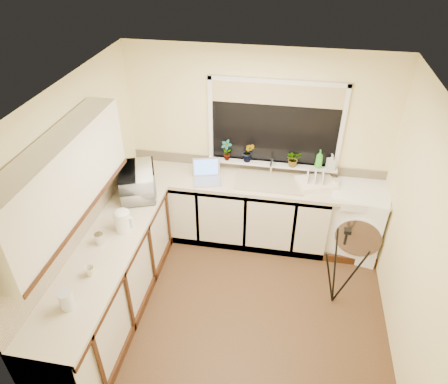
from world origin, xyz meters
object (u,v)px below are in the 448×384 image
at_px(microwave, 138,182).
at_px(soap_bottle_green, 319,159).
at_px(dish_rack, 316,183).
at_px(plant_b, 248,152).
at_px(glass_jug, 66,300).
at_px(cup_back, 335,183).
at_px(kettle, 123,221).
at_px(plant_d, 293,159).
at_px(steel_jar, 99,239).
at_px(laptop, 207,175).
at_px(plant_a, 227,150).
at_px(cup_left, 90,271).
at_px(tripod, 339,267).
at_px(soap_bottle_clear, 331,162).
at_px(washing_machine, 356,220).

bearing_deg(microwave, soap_bottle_green, -91.82).
relative_size(dish_rack, soap_bottle_green, 1.86).
bearing_deg(plant_b, soap_bottle_green, 0.61).
height_order(glass_jug, cup_back, glass_jug).
distance_m(kettle, plant_d, 2.16).
bearing_deg(microwave, cup_back, -97.12).
bearing_deg(kettle, steel_jar, -123.09).
relative_size(laptop, plant_a, 1.51).
height_order(kettle, cup_left, kettle).
bearing_deg(plant_d, tripod, -62.54).
relative_size(laptop, plant_b, 1.53).
height_order(plant_d, soap_bottle_clear, soap_bottle_clear).
distance_m(glass_jug, steel_jar, 0.80).
xyz_separation_m(laptop, plant_d, (1.03, 0.26, 0.19)).
bearing_deg(microwave, tripod, -121.46).
bearing_deg(steel_jar, glass_jug, -84.91).
xyz_separation_m(washing_machine, dish_rack, (-0.55, 0.01, 0.47)).
xyz_separation_m(washing_machine, microwave, (-2.59, -0.52, 0.60)).
distance_m(plant_b, soap_bottle_clear, 1.00).
height_order(microwave, plant_a, plant_a).
relative_size(tripod, cup_back, 9.51).
distance_m(kettle, dish_rack, 2.30).
xyz_separation_m(microwave, cup_back, (2.27, 0.56, -0.12)).
distance_m(plant_b, plant_d, 0.55).
bearing_deg(tripod, glass_jug, -133.71).
bearing_deg(soap_bottle_clear, microwave, -162.45).
distance_m(microwave, plant_b, 1.39).
distance_m(dish_rack, cup_left, 2.75).
relative_size(glass_jug, steel_jar, 1.45).
bearing_deg(soap_bottle_green, cup_left, -135.22).
bearing_deg(steel_jar, soap_bottle_clear, 35.06).
height_order(steel_jar, plant_d, plant_d).
xyz_separation_m(tripod, microwave, (-2.33, 0.43, 0.54)).
relative_size(soap_bottle_green, cup_back, 2.15).
bearing_deg(dish_rack, glass_jug, -153.10).
bearing_deg(glass_jug, soap_bottle_green, 49.44).
xyz_separation_m(washing_machine, glass_jug, (-2.61, -2.22, 0.53)).
bearing_deg(soap_bottle_green, plant_a, -179.43).
distance_m(dish_rack, plant_a, 1.16).
height_order(kettle, plant_d, plant_d).
xyz_separation_m(plant_a, cup_left, (-0.91, -2.02, -0.24)).
relative_size(tripod, glass_jug, 6.06).
relative_size(dish_rack, plant_a, 1.65).
xyz_separation_m(laptop, cup_back, (1.55, 0.12, -0.02)).
bearing_deg(plant_b, laptop, -150.79).
bearing_deg(soap_bottle_green, steel_jar, -142.91).
bearing_deg(cup_left, soap_bottle_clear, 42.63).
bearing_deg(glass_jug, cup_left, 87.07).
bearing_deg(cup_back, steel_jar, -148.13).
bearing_deg(washing_machine, kettle, -142.93).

